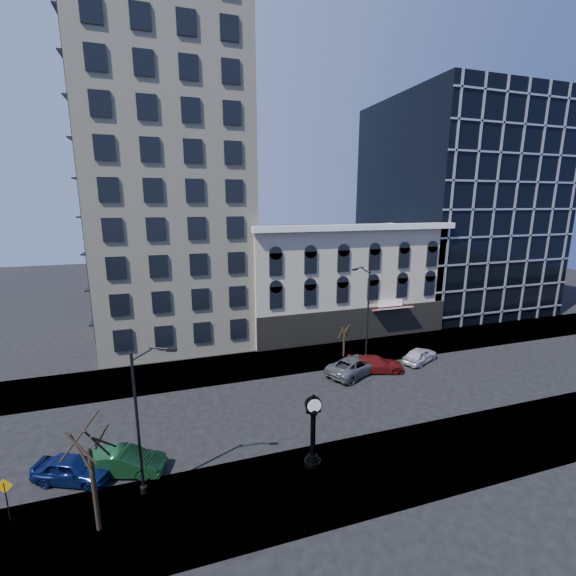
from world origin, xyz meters
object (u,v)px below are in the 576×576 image
object	(u,v)px
car_near_a	(73,469)
warning_sign	(5,492)
street_clock	(313,433)
street_lamp_near	(146,383)
car_near_b	(125,462)

from	to	relation	value
car_near_a	warning_sign	bearing A→B (deg)	159.14
street_clock	street_lamp_near	world-z (taller)	street_lamp_near
street_clock	warning_sign	xyz separation A→B (m)	(-14.89, 0.61, -0.42)
street_clock	car_near_a	world-z (taller)	street_clock
warning_sign	car_near_a	world-z (taller)	warning_sign
street_lamp_near	warning_sign	bearing A→B (deg)	-165.09
street_lamp_near	car_near_b	xyz separation A→B (m)	(-1.57, 2.20, -5.50)
street_clock	car_near_a	bearing A→B (deg)	172.95
car_near_b	street_lamp_near	bearing A→B (deg)	-125.62
car_near_a	street_lamp_near	bearing A→B (deg)	-95.59
warning_sign	street_clock	bearing A→B (deg)	1.31
street_lamp_near	car_near_a	xyz separation A→B (m)	(-4.18, 2.40, -5.49)
car_near_a	street_clock	bearing A→B (deg)	-78.40
car_near_a	car_near_b	world-z (taller)	car_near_a
warning_sign	car_near_b	distance (m)	5.35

